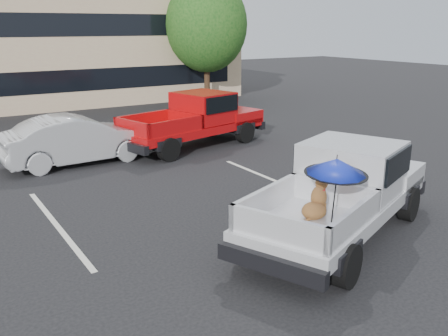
# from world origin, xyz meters

# --- Properties ---
(ground) EXTENTS (90.00, 90.00, 0.00)m
(ground) POSITION_xyz_m (0.00, 0.00, 0.00)
(ground) COLOR black
(ground) RESTS_ON ground
(stripe_left) EXTENTS (0.12, 5.00, 0.01)m
(stripe_left) POSITION_xyz_m (-3.00, 2.00, 0.00)
(stripe_left) COLOR silver
(stripe_left) RESTS_ON ground
(stripe_right) EXTENTS (0.12, 5.00, 0.01)m
(stripe_right) POSITION_xyz_m (3.00, 2.00, 0.00)
(stripe_right) COLOR silver
(stripe_right) RESTS_ON ground
(motel_building) EXTENTS (20.40, 8.40, 6.30)m
(motel_building) POSITION_xyz_m (2.00, 20.99, 3.21)
(motel_building) COLOR tan
(motel_building) RESTS_ON ground
(tree_right) EXTENTS (4.46, 4.46, 6.78)m
(tree_right) POSITION_xyz_m (9.00, 16.00, 4.21)
(tree_right) COLOR #332114
(tree_right) RESTS_ON ground
(tree_back) EXTENTS (4.68, 4.68, 7.11)m
(tree_back) POSITION_xyz_m (6.00, 24.00, 4.41)
(tree_back) COLOR #332114
(tree_back) RESTS_ON ground
(silver_pickup) EXTENTS (6.01, 3.98, 2.06)m
(silver_pickup) POSITION_xyz_m (2.03, -1.53, 1.05)
(silver_pickup) COLOR black
(silver_pickup) RESTS_ON ground
(red_pickup) EXTENTS (6.05, 3.29, 1.89)m
(red_pickup) POSITION_xyz_m (3.40, 6.97, 1.04)
(red_pickup) COLOR black
(red_pickup) RESTS_ON ground
(silver_sedan) EXTENTS (4.66, 1.77, 1.52)m
(silver_sedan) POSITION_xyz_m (-1.05, 6.84, 0.76)
(silver_sedan) COLOR #B3B5BB
(silver_sedan) RESTS_ON ground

